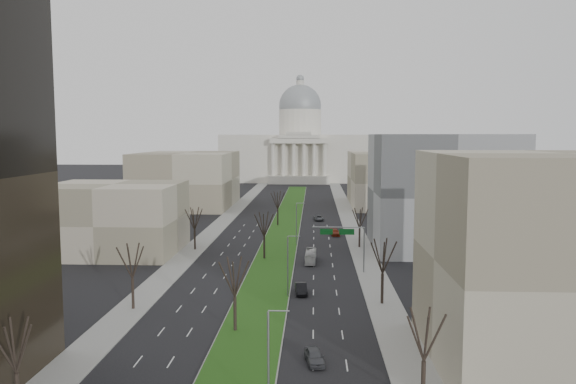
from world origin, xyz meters
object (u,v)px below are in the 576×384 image
(car_black, at_px, (301,289))
(car_grey_far, at_px, (319,218))
(car_grey_near, at_px, (314,356))
(box_van, at_px, (311,256))
(car_red, at_px, (335,232))

(car_black, bearing_deg, car_grey_far, 82.15)
(car_grey_near, xyz_separation_m, car_black, (-2.01, 25.74, 0.05))
(car_grey_far, relative_size, box_van, 0.62)
(car_red, distance_m, box_van, 28.98)
(car_black, bearing_deg, car_red, 76.73)
(car_black, xyz_separation_m, car_grey_far, (3.21, 72.91, -0.09))
(car_grey_near, distance_m, box_van, 46.96)
(car_grey_near, relative_size, car_red, 0.87)
(car_black, height_order, box_van, box_van)
(car_grey_near, distance_m, car_red, 75.55)
(box_van, bearing_deg, car_red, 80.42)
(car_grey_near, bearing_deg, car_red, 76.35)
(box_van, bearing_deg, car_black, -92.04)
(car_grey_near, distance_m, car_grey_far, 98.65)
(car_grey_near, xyz_separation_m, car_grey_far, (1.20, 98.64, -0.04))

